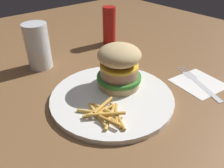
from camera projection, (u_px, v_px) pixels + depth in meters
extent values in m
plane|color=brown|center=(100.00, 96.00, 0.53)|extent=(1.60, 1.60, 0.00)
cylinder|color=white|center=(112.00, 97.00, 0.51)|extent=(0.28, 0.28, 0.01)
cylinder|color=tan|center=(119.00, 82.00, 0.54)|extent=(0.10, 0.10, 0.02)
cylinder|color=#387F2D|center=(119.00, 77.00, 0.53)|extent=(0.11, 0.11, 0.01)
cylinder|color=tan|center=(119.00, 71.00, 0.52)|extent=(0.09, 0.09, 0.02)
cylinder|color=yellow|center=(119.00, 66.00, 0.52)|extent=(0.09, 0.09, 0.01)
ellipsoid|color=tan|center=(119.00, 55.00, 0.50)|extent=(0.10, 0.10, 0.05)
cylinder|color=gold|center=(117.00, 115.00, 0.45)|extent=(0.08, 0.04, 0.01)
cylinder|color=gold|center=(116.00, 113.00, 0.45)|extent=(0.05, 0.04, 0.01)
cylinder|color=gold|center=(109.00, 117.00, 0.44)|extent=(0.08, 0.01, 0.01)
cylinder|color=#E5B251|center=(94.00, 112.00, 0.45)|extent=(0.06, 0.05, 0.01)
cylinder|color=#E5B251|center=(110.00, 117.00, 0.44)|extent=(0.05, 0.06, 0.01)
cylinder|color=gold|center=(100.00, 111.00, 0.46)|extent=(0.02, 0.08, 0.01)
cylinder|color=#E5B251|center=(97.00, 115.00, 0.45)|extent=(0.08, 0.02, 0.01)
cylinder|color=#E5B251|center=(102.00, 108.00, 0.46)|extent=(0.05, 0.02, 0.01)
cylinder|color=gold|center=(103.00, 105.00, 0.46)|extent=(0.02, 0.06, 0.01)
cylinder|color=gold|center=(106.00, 114.00, 0.44)|extent=(0.05, 0.07, 0.01)
cylinder|color=gold|center=(110.00, 121.00, 0.42)|extent=(0.05, 0.02, 0.01)
cube|color=white|center=(199.00, 83.00, 0.57)|extent=(0.12, 0.12, 0.00)
cube|color=silver|center=(206.00, 89.00, 0.55)|extent=(0.11, 0.06, 0.00)
cube|color=silver|center=(190.00, 74.00, 0.61)|extent=(0.04, 0.04, 0.00)
cylinder|color=silver|center=(186.00, 68.00, 0.63)|extent=(0.03, 0.01, 0.00)
cylinder|color=silver|center=(184.00, 69.00, 0.63)|extent=(0.03, 0.01, 0.00)
cylinder|color=silver|center=(181.00, 69.00, 0.63)|extent=(0.03, 0.01, 0.00)
cylinder|color=silver|center=(38.00, 46.00, 0.62)|extent=(0.07, 0.07, 0.13)
cylinder|color=orange|center=(39.00, 54.00, 0.63)|extent=(0.06, 0.06, 0.08)
cylinder|color=#B21914|center=(109.00, 26.00, 0.76)|extent=(0.04, 0.04, 0.13)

